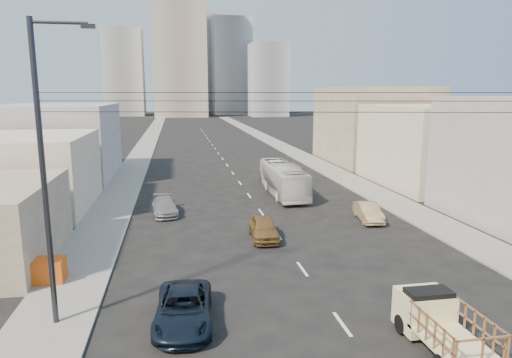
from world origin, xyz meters
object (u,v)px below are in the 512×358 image
object	(u,v)px
navy_pickup	(184,309)
crate_stack	(45,270)
streetlamp_left	(46,169)
flatbed_pickup	(440,320)
sedan_brown	(264,228)
sedan_grey	(165,206)
city_bus	(283,179)
sedan_tan	(368,212)

from	to	relation	value
navy_pickup	crate_stack	world-z (taller)	navy_pickup
streetlamp_left	crate_stack	bearing A→B (deg)	110.14
flatbed_pickup	navy_pickup	xyz separation A→B (m)	(-9.24, 3.42, -0.42)
streetlamp_left	sedan_brown	bearing A→B (deg)	42.35
sedan_grey	crate_stack	distance (m)	13.46
navy_pickup	sedan_brown	bearing A→B (deg)	66.64
sedan_grey	city_bus	bearing A→B (deg)	21.21
sedan_tan	streetlamp_left	xyz separation A→B (m)	(-18.73, -12.24, 5.78)
navy_pickup	city_bus	world-z (taller)	city_bus
crate_stack	sedan_brown	bearing A→B (deg)	22.89
sedan_brown	streetlamp_left	world-z (taller)	streetlamp_left
city_bus	sedan_grey	distance (m)	11.87
sedan_tan	city_bus	bearing A→B (deg)	121.34
crate_stack	streetlamp_left	bearing A→B (deg)	-69.86
navy_pickup	sedan_grey	bearing A→B (deg)	97.48
city_bus	sedan_grey	world-z (taller)	city_bus
sedan_tan	sedan_grey	xyz separation A→B (m)	(-14.79, 4.40, -0.02)
navy_pickup	sedan_grey	xyz separation A→B (m)	(-1.09, 17.51, -0.04)
flatbed_pickup	sedan_grey	distance (m)	23.34
flatbed_pickup	city_bus	world-z (taller)	city_bus
sedan_tan	sedan_grey	world-z (taller)	sedan_tan
sedan_grey	streetlamp_left	world-z (taller)	streetlamp_left
flatbed_pickup	streetlamp_left	xyz separation A→B (m)	(-14.26, 4.29, 5.34)
sedan_tan	sedan_brown	bearing A→B (deg)	-153.49
flatbed_pickup	sedan_grey	bearing A→B (deg)	116.27
flatbed_pickup	streetlamp_left	size ratio (longest dim) A/B	0.37
flatbed_pickup	sedan_grey	size ratio (longest dim) A/B	1.00
city_bus	sedan_tan	size ratio (longest dim) A/B	2.64
streetlamp_left	navy_pickup	bearing A→B (deg)	-9.80
sedan_brown	sedan_grey	world-z (taller)	sedan_brown
sedan_brown	sedan_tan	bearing A→B (deg)	21.83
sedan_brown	crate_stack	distance (m)	12.96
city_bus	streetlamp_left	xyz separation A→B (m)	(-14.55, -21.89, 4.96)
flatbed_pickup	city_bus	size ratio (longest dim) A/B	0.42
sedan_brown	sedan_tan	distance (m)	8.86
navy_pickup	city_bus	xyz separation A→B (m)	(9.52, 22.76, 0.79)
flatbed_pickup	navy_pickup	bearing A→B (deg)	159.68
city_bus	streetlamp_left	distance (m)	26.75
city_bus	crate_stack	distance (m)	23.84
sedan_brown	crate_stack	world-z (taller)	sedan_brown
sedan_brown	crate_stack	size ratio (longest dim) A/B	2.32
flatbed_pickup	navy_pickup	world-z (taller)	flatbed_pickup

